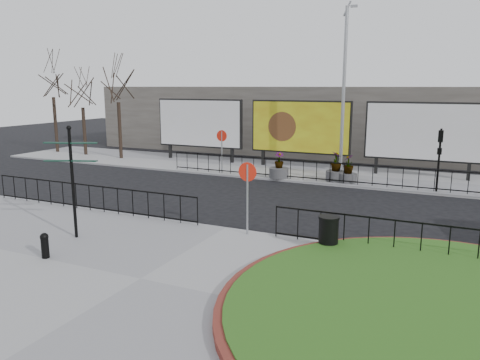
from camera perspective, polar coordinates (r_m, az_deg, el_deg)
The scene contains 25 objects.
ground at distance 16.78m, azimuth -1.68°, elevation -6.16°, with size 90.00×90.00×0.00m, color black.
pavement_near at distance 12.77m, azimuth -12.02°, elevation -11.91°, with size 30.00×10.00×0.12m, color gray.
pavement_far at distance 27.71m, azimuth 9.53°, elevation 0.84°, with size 44.00×6.00×0.12m, color gray.
brick_edge at distance 11.38m, azimuth 24.84°, elevation -14.96°, with size 10.40×10.40×0.18m, color brown.
grass_lawn at distance 11.37m, azimuth 24.85°, elevation -14.87°, with size 10.00×10.00×0.22m, color #1B4B14.
railing_near_left at distance 19.73m, azimuth -17.87°, elevation -2.02°, with size 10.00×0.10×1.10m, color black, non-canonical shape.
railing_near_right at distance 14.68m, azimuth 21.22°, elevation -6.81°, with size 9.00×0.10×1.10m, color black, non-canonical shape.
railing_far at distance 24.78m, azimuth 10.11°, elevation 1.01°, with size 18.00×0.10×1.10m, color black, non-canonical shape.
speed_sign_far at distance 26.84m, azimuth -2.23°, elevation 4.66°, with size 0.64×0.07×2.47m.
speed_sign_near at distance 15.54m, azimuth 0.93°, elevation -0.28°, with size 0.64×0.07×2.47m.
billboard_left at distance 31.55m, azimuth -4.95°, elevation 6.88°, with size 6.20×0.31×4.10m.
billboard_mid at distance 28.72m, azimuth 7.32°, elevation 6.38°, with size 6.20×0.31×4.10m.
billboard_right at distance 27.42m, azimuth 21.45°, elevation 5.46°, with size 6.20×0.31×4.10m.
lamp_post at distance 25.92m, azimuth 12.54°, elevation 10.61°, with size 0.74×0.18×9.23m.
signal_pole_a at distance 23.82m, azimuth 23.16°, elevation 3.33°, with size 0.22×0.26×3.00m.
tree_left at distance 33.42m, azimuth -14.57°, elevation 8.56°, with size 2.00×2.00×7.00m, color #2D2119, non-canonical shape.
tree_mid at distance 35.98m, azimuth -18.58°, elevation 7.88°, with size 2.00×2.00×6.20m, color #2D2119, non-canonical shape.
tree_far at distance 38.21m, azimuth -21.75°, elevation 8.81°, with size 2.00×2.00×7.50m, color #2D2119, non-canonical shape.
building_backdrop at distance 37.08m, azimuth 13.86°, elevation 7.11°, with size 40.00×10.00×5.00m, color #68615B.
fingerpost_sign at distance 16.08m, azimuth -19.81°, elevation 1.05°, with size 1.69×0.90×3.72m.
bollard at distance 14.87m, azimuth -22.70°, elevation -7.24°, with size 0.25×0.25×0.76m.
litter_bin at distance 14.61m, azimuth 10.73°, elevation -6.36°, with size 0.64×0.64×1.06m.
planter_a at distance 25.63m, azimuth 4.76°, elevation 1.27°, with size 1.06×1.06×1.42m.
planter_b at distance 25.16m, azimuth 11.61°, elevation 1.15°, with size 1.04×1.04×1.58m.
planter_c at distance 24.94m, azimuth 13.04°, elevation 0.95°, with size 0.92×0.92×1.45m.
Camera 1 is at (7.21, -14.29, 5.06)m, focal length 35.00 mm.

